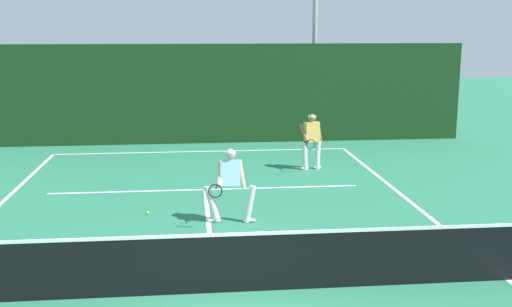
{
  "coord_description": "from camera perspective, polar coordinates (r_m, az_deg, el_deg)",
  "views": [
    {
      "loc": [
        -0.31,
        -9.16,
        4.13
      ],
      "look_at": [
        1.28,
        5.98,
        1.0
      ],
      "focal_mm": 43.44,
      "sensor_mm": 36.0,
      "label": 1
    }
  ],
  "objects": [
    {
      "name": "tennis_net",
      "position": [
        9.86,
        -3.83,
        -9.99
      ],
      "size": [
        10.68,
        0.09,
        1.08
      ],
      "color": "#1E4723",
      "rests_on": "ground_plane"
    },
    {
      "name": "player_far",
      "position": [
        18.16,
        5.14,
        1.34
      ],
      "size": [
        0.68,
        0.91,
        1.64
      ],
      "rotation": [
        0.0,
        0.0,
        3.36
      ],
      "color": "silver",
      "rests_on": "ground_plane"
    },
    {
      "name": "back_fence_windscreen",
      "position": [
        22.19,
        -5.17,
        5.46
      ],
      "size": [
        19.12,
        0.12,
        3.54
      ],
      "primitive_type": "cube",
      "color": "#153615",
      "rests_on": "ground_plane"
    },
    {
      "name": "court_line_centre",
      "position": [
        13.03,
        -4.35,
        -6.88
      ],
      "size": [
        0.1,
        6.4,
        0.01
      ],
      "primitive_type": "cube",
      "color": "white",
      "rests_on": "ground_plane"
    },
    {
      "name": "court_line_sideline_right",
      "position": [
        11.3,
        22.21,
        -10.71
      ],
      "size": [
        0.1,
        22.7,
        0.01
      ],
      "primitive_type": "cube",
      "color": "white",
      "rests_on": "ground_plane"
    },
    {
      "name": "tennis_ball",
      "position": [
        14.15,
        -9.93,
        -5.39
      ],
      "size": [
        0.07,
        0.07,
        0.07
      ],
      "primitive_type": "sphere",
      "color": "#D1E033",
      "rests_on": "ground_plane"
    },
    {
      "name": "court_line_service",
      "position": [
        16.06,
        -4.68,
        -3.32
      ],
      "size": [
        7.94,
        0.1,
        0.01
      ],
      "primitive_type": "cube",
      "color": "white",
      "rests_on": "ground_plane"
    },
    {
      "name": "ground_plane",
      "position": [
        10.05,
        -3.79,
        -12.67
      ],
      "size": [
        80.0,
        80.0,
        0.0
      ],
      "primitive_type": "plane",
      "color": "#297653"
    },
    {
      "name": "player_near",
      "position": [
        13.16,
        -2.38,
        -2.67
      ],
      "size": [
        1.13,
        0.88,
        1.61
      ],
      "rotation": [
        0.0,
        0.0,
        3.02
      ],
      "color": "silver",
      "rests_on": "ground_plane"
    },
    {
      "name": "court_line_baseline_far",
      "position": [
        20.93,
        -5.01,
        0.2
      ],
      "size": [
        9.75,
        0.1,
        0.01
      ],
      "primitive_type": "cube",
      "color": "white",
      "rests_on": "ground_plane"
    },
    {
      "name": "light_pole",
      "position": [
        23.83,
        5.48,
        13.77
      ],
      "size": [
        0.55,
        0.44,
        8.35
      ],
      "color": "#9EA39E",
      "rests_on": "ground_plane"
    }
  ]
}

